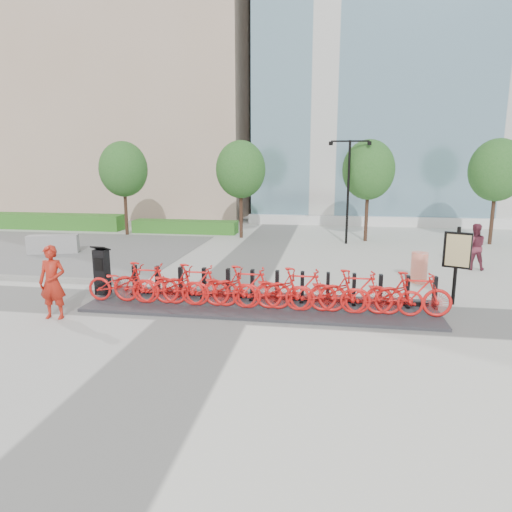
# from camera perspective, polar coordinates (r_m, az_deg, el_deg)

# --- Properties ---
(ground) EXTENTS (120.00, 120.00, 0.00)m
(ground) POSITION_cam_1_polar(r_m,az_deg,el_deg) (12.77, -5.55, -6.48)
(ground) COLOR silver
(tan_building) EXTENTS (26.00, 16.00, 30.00)m
(tan_building) POSITION_cam_1_polar(r_m,az_deg,el_deg) (43.73, -19.06, 25.65)
(tan_building) COLOR tan
(tan_building) RESTS_ON ground
(glass_building) EXTENTS (32.00, 16.00, 24.00)m
(glass_building) POSITION_cam_1_polar(r_m,az_deg,el_deg) (40.08, 26.78, 22.02)
(glass_building) COLOR slate
(glass_building) RESTS_ON ground
(gravel_patch) EXTENTS (14.00, 14.00, 0.00)m
(gravel_patch) POSITION_cam_1_polar(r_m,az_deg,el_deg) (23.22, -25.46, 0.68)
(gravel_patch) COLOR #5C5C5C
(gravel_patch) RESTS_ON ground
(hedge_a) EXTENTS (10.00, 1.40, 0.90)m
(hedge_a) POSITION_cam_1_polar(r_m,az_deg,el_deg) (30.70, -24.89, 3.98)
(hedge_a) COLOR #326D24
(hedge_a) RESTS_ON ground
(hedge_b) EXTENTS (6.00, 1.20, 0.70)m
(hedge_b) POSITION_cam_1_polar(r_m,az_deg,el_deg) (26.47, -8.83, 3.65)
(hedge_b) COLOR #326D24
(hedge_b) RESTS_ON ground
(tree_0) EXTENTS (2.60, 2.60, 5.10)m
(tree_0) POSITION_cam_1_polar(r_m,az_deg,el_deg) (26.22, -16.23, 10.36)
(tree_0) COLOR #3B241B
(tree_0) RESTS_ON ground
(tree_1) EXTENTS (2.60, 2.60, 5.10)m
(tree_1) POSITION_cam_1_polar(r_m,az_deg,el_deg) (24.19, -1.91, 10.74)
(tree_1) COLOR #3B241B
(tree_1) RESTS_ON ground
(tree_2) EXTENTS (2.60, 2.60, 5.10)m
(tree_2) POSITION_cam_1_polar(r_m,az_deg,el_deg) (23.81, 13.90, 10.40)
(tree_2) COLOR #3B241B
(tree_2) RESTS_ON ground
(tree_3) EXTENTS (2.60, 2.60, 5.10)m
(tree_3) POSITION_cam_1_polar(r_m,az_deg,el_deg) (25.00, 27.91, 9.45)
(tree_3) COLOR #3B241B
(tree_3) RESTS_ON ground
(streetlamp) EXTENTS (2.00, 0.20, 5.00)m
(streetlamp) POSITION_cam_1_polar(r_m,az_deg,el_deg) (22.76, 11.50, 9.31)
(streetlamp) COLOR black
(streetlamp) RESTS_ON ground
(dock_pad) EXTENTS (9.60, 2.40, 0.08)m
(dock_pad) POSITION_cam_1_polar(r_m,az_deg,el_deg) (12.79, 0.47, -6.21)
(dock_pad) COLOR #2E2E33
(dock_pad) RESTS_ON ground
(dock_rail_posts) EXTENTS (8.74, 0.50, 0.85)m
(dock_rail_posts) POSITION_cam_1_polar(r_m,az_deg,el_deg) (13.05, 2.62, -3.72)
(dock_rail_posts) COLOR black
(dock_rail_posts) RESTS_ON dock_pad
(bike_0) EXTENTS (1.99, 0.70, 1.05)m
(bike_0) POSITION_cam_1_polar(r_m,az_deg,el_deg) (13.44, -16.46, -3.31)
(bike_0) COLOR red
(bike_0) RESTS_ON dock_pad
(bike_1) EXTENTS (1.93, 0.55, 1.16)m
(bike_1) POSITION_cam_1_polar(r_m,az_deg,el_deg) (13.13, -13.63, -3.24)
(bike_1) COLOR red
(bike_1) RESTS_ON dock_pad
(bike_2) EXTENTS (1.99, 0.70, 1.05)m
(bike_2) POSITION_cam_1_polar(r_m,az_deg,el_deg) (12.89, -10.66, -3.66)
(bike_2) COLOR red
(bike_2) RESTS_ON dock_pad
(bike_3) EXTENTS (1.93, 0.55, 1.16)m
(bike_3) POSITION_cam_1_polar(r_m,az_deg,el_deg) (12.65, -7.59, -3.58)
(bike_3) COLOR red
(bike_3) RESTS_ON dock_pad
(bike_4) EXTENTS (1.99, 0.70, 1.05)m
(bike_4) POSITION_cam_1_polar(r_m,az_deg,el_deg) (12.49, -4.41, -3.99)
(bike_4) COLOR red
(bike_4) RESTS_ON dock_pad
(bike_5) EXTENTS (1.93, 0.55, 1.16)m
(bike_5) POSITION_cam_1_polar(r_m,az_deg,el_deg) (12.33, -1.15, -3.89)
(bike_5) COLOR red
(bike_5) RESTS_ON dock_pad
(bike_6) EXTENTS (1.99, 0.70, 1.05)m
(bike_6) POSITION_cam_1_polar(r_m,az_deg,el_deg) (12.24, 2.18, -4.29)
(bike_6) COLOR red
(bike_6) RESTS_ON dock_pad
(bike_7) EXTENTS (1.93, 0.55, 1.16)m
(bike_7) POSITION_cam_1_polar(r_m,az_deg,el_deg) (12.16, 5.56, -4.16)
(bike_7) COLOR red
(bike_7) RESTS_ON dock_pad
(bike_8) EXTENTS (1.99, 0.70, 1.05)m
(bike_8) POSITION_cam_1_polar(r_m,az_deg,el_deg) (12.15, 8.95, -4.54)
(bike_8) COLOR red
(bike_8) RESTS_ON dock_pad
(bike_9) EXTENTS (1.93, 0.55, 1.16)m
(bike_9) POSITION_cam_1_polar(r_m,az_deg,el_deg) (12.16, 12.36, -4.38)
(bike_9) COLOR red
(bike_9) RESTS_ON dock_pad
(bike_10) EXTENTS (1.99, 0.70, 1.05)m
(bike_10) POSITION_cam_1_polar(r_m,az_deg,el_deg) (12.24, 15.73, -4.72)
(bike_10) COLOR red
(bike_10) RESTS_ON dock_pad
(bike_11) EXTENTS (1.93, 0.55, 1.16)m
(bike_11) POSITION_cam_1_polar(r_m,az_deg,el_deg) (12.33, 19.07, -4.53)
(bike_11) COLOR red
(bike_11) RESTS_ON dock_pad
(kiosk) EXTENTS (0.49, 0.42, 1.48)m
(kiosk) POSITION_cam_1_polar(r_m,az_deg,el_deg) (14.32, -18.70, -1.78)
(kiosk) COLOR black
(kiosk) RESTS_ON dock_pad
(worker_red) EXTENTS (0.73, 0.51, 1.91)m
(worker_red) POSITION_cam_1_polar(r_m,az_deg,el_deg) (12.75, -24.09, -3.02)
(worker_red) COLOR #A11D10
(worker_red) RESTS_ON ground
(pedestrian) EXTENTS (0.90, 0.73, 1.74)m
(pedestrian) POSITION_cam_1_polar(r_m,az_deg,el_deg) (18.88, 25.60, 1.06)
(pedestrian) COLOR maroon
(pedestrian) RESTS_ON ground
(construction_barrel) EXTENTS (0.64, 0.64, 1.03)m
(construction_barrel) POSITION_cam_1_polar(r_m,az_deg,el_deg) (16.16, 19.72, -1.37)
(construction_barrel) COLOR #FF390A
(construction_barrel) RESTS_ON ground
(jersey_barrier) EXTENTS (2.19, 1.24, 0.82)m
(jersey_barrier) POSITION_cam_1_polar(r_m,az_deg,el_deg) (22.10, -24.02, 1.37)
(jersey_barrier) COLOR gray
(jersey_barrier) RESTS_ON ground
(map_sign) EXTENTS (0.71, 0.37, 2.23)m
(map_sign) POSITION_cam_1_polar(r_m,az_deg,el_deg) (13.84, 23.83, 0.28)
(map_sign) COLOR black
(map_sign) RESTS_ON ground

